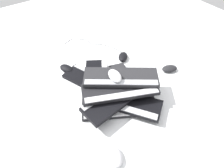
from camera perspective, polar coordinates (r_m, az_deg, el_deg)
The scene contains 18 objects.
ground_plane at distance 1.29m, azimuth -1.30°, elevation -1.66°, with size 3.20×3.20×0.00m, color white.
keyboard_0 at distance 1.29m, azimuth 3.28°, elevation -0.92°, with size 0.27×0.46×0.03m.
keyboard_1 at distance 1.33m, azimuth -4.93°, elevation 0.54°, with size 0.31×0.46×0.03m.
keyboard_2 at distance 1.19m, azimuth 2.15°, elevation -6.66°, with size 0.46×0.35×0.03m.
keyboard_3 at distance 1.18m, azimuth 3.32°, elevation -5.04°, with size 0.38×0.45×0.03m.
keyboard_4 at distance 1.16m, azimuth 1.43°, elevation -3.52°, with size 0.46×0.21×0.03m.
keyboard_5 at distance 1.15m, azimuth 2.31°, elevation -1.71°, with size 0.46×0.31×0.03m.
keyboard_6 at distance 1.28m, azimuth -4.18°, elevation 0.21°, with size 0.36×0.45×0.03m.
keyboard_7 at distance 1.18m, azimuth 2.56°, elevation 1.87°, with size 0.45×0.38×0.03m.
mouse_0 at distance 1.24m, azimuth -6.40°, elevation 0.71°, with size 0.11×0.07×0.04m, color #4C4C51.
mouse_1 at distance 1.29m, azimuth 5.98°, elevation 0.85°, with size 0.11×0.07×0.04m, color silver.
mouse_2 at distance 1.51m, azimuth 3.17°, elevation 7.78°, with size 0.11×0.07×0.04m, color black.
mouse_3 at distance 1.28m, azimuth 3.51°, elevation 0.79°, with size 0.11×0.07×0.04m, color black.
mouse_4 at distance 1.03m, azimuth 0.97°, elevation -20.01°, with size 0.11×0.07×0.04m, color #B7B7BC.
mouse_5 at distance 1.45m, azimuth -12.88°, elevation 4.34°, with size 0.11×0.07×0.04m, color black.
mouse_6 at distance 1.14m, azimuth 0.80°, elevation 2.38°, with size 0.11×0.07×0.04m, color silver.
mouse_7 at distance 1.47m, azimuth 16.12°, elevation 4.26°, with size 0.11×0.07×0.04m, color black.
cable_0 at distance 1.68m, azimuth -5.20°, elevation 11.32°, with size 0.33×0.44×0.01m.
Camera 1 is at (-0.47, -0.73, 0.96)m, focal length 32.00 mm.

